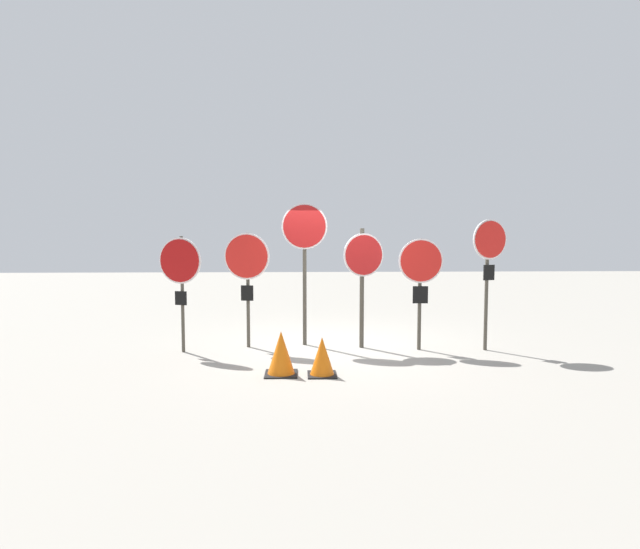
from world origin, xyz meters
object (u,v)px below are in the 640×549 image
object	(u,v)px
stop_sign_5	(489,254)
traffic_cone_0	(281,353)
stop_sign_3	(363,267)
stop_sign_4	(421,270)
stop_sign_2	(304,242)
stop_sign_0	(180,268)
stop_sign_1	(247,265)
traffic_cone_1	(322,356)

from	to	relation	value
stop_sign_5	traffic_cone_0	bearing A→B (deg)	-177.29
stop_sign_3	stop_sign_5	size ratio (longest dim) A/B	0.93
stop_sign_4	stop_sign_5	xyz separation A→B (m)	(1.19, -0.07, 0.29)
stop_sign_2	stop_sign_0	bearing A→B (deg)	-165.33
stop_sign_1	traffic_cone_0	bearing A→B (deg)	-59.08
stop_sign_3	traffic_cone_0	distance (m)	2.51
stop_sign_3	stop_sign_4	xyz separation A→B (m)	(0.99, -0.23, -0.06)
stop_sign_2	stop_sign_3	distance (m)	1.17
stop_sign_4	stop_sign_5	distance (m)	1.23
stop_sign_4	traffic_cone_0	size ratio (longest dim) A/B	3.08
stop_sign_3	traffic_cone_1	world-z (taller)	stop_sign_3
traffic_cone_0	stop_sign_2	bearing A→B (deg)	79.66
stop_sign_1	stop_sign_0	bearing A→B (deg)	-151.84
stop_sign_2	stop_sign_5	xyz separation A→B (m)	(3.23, -0.56, -0.22)
stop_sign_5	traffic_cone_0	xyz separation A→B (m)	(-3.59, -1.42, -1.39)
traffic_cone_1	stop_sign_3	bearing A→B (deg)	65.39
stop_sign_5	traffic_cone_1	distance (m)	3.64
stop_sign_3	stop_sign_4	size ratio (longest dim) A/B	1.09
stop_sign_1	stop_sign_2	world-z (taller)	stop_sign_2
stop_sign_4	stop_sign_5	size ratio (longest dim) A/B	0.86
stop_sign_4	traffic_cone_0	bearing A→B (deg)	-146.84
stop_sign_3	traffic_cone_1	bearing A→B (deg)	-131.92
stop_sign_1	traffic_cone_1	size ratio (longest dim) A/B	3.68
traffic_cone_1	stop_sign_5	bearing A→B (deg)	26.34
stop_sign_2	stop_sign_5	size ratio (longest dim) A/B	1.13
stop_sign_3	stop_sign_4	world-z (taller)	stop_sign_3
stop_sign_0	stop_sign_2	size ratio (longest dim) A/B	0.77
stop_sign_3	traffic_cone_0	world-z (taller)	stop_sign_3
stop_sign_5	traffic_cone_1	xyz separation A→B (m)	(-3.00, -1.48, -1.43)
stop_sign_1	traffic_cone_1	world-z (taller)	stop_sign_1
stop_sign_2	stop_sign_3	size ratio (longest dim) A/B	1.21
stop_sign_0	stop_sign_5	xyz separation A→B (m)	(5.38, -0.05, 0.24)
stop_sign_0	traffic_cone_0	distance (m)	2.59
stop_sign_3	traffic_cone_0	size ratio (longest dim) A/B	3.36
stop_sign_0	stop_sign_3	size ratio (longest dim) A/B	0.93
stop_sign_0	stop_sign_3	world-z (taller)	stop_sign_3
stop_sign_1	traffic_cone_0	size ratio (longest dim) A/B	3.23
stop_sign_0	traffic_cone_1	size ratio (longest dim) A/B	3.58
stop_sign_2	traffic_cone_0	bearing A→B (deg)	-99.02
stop_sign_4	traffic_cone_1	xyz separation A→B (m)	(-1.81, -1.55, -1.15)
stop_sign_0	traffic_cone_1	distance (m)	3.08
stop_sign_4	stop_sign_5	bearing A→B (deg)	-1.87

